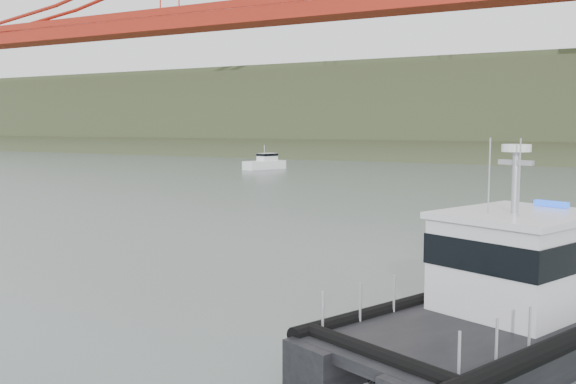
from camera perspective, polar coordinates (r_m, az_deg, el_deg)
ground at (r=17.88m, az=-9.88°, el=-10.57°), size 400.00×400.00×0.00m
headlands at (r=139.33m, az=24.19°, el=6.24°), size 500.00×105.36×27.12m
patrol_boat at (r=15.31m, az=19.13°, el=-8.96°), size 7.01×10.53×4.81m
motorboat at (r=74.62m, az=-2.04°, el=2.61°), size 3.34×5.53×2.89m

